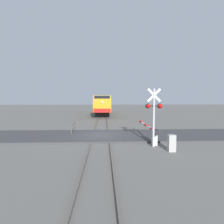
% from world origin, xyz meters
% --- Properties ---
extents(ground_plane, '(160.00, 160.00, 0.00)m').
position_xyz_m(ground_plane, '(0.00, 0.00, 0.00)').
color(ground_plane, '#605E59').
extents(rail_track_left, '(0.08, 80.00, 0.15)m').
position_xyz_m(rail_track_left, '(-0.72, 0.00, 0.07)').
color(rail_track_left, '#59544C').
rests_on(rail_track_left, ground_plane).
extents(rail_track_right, '(0.08, 80.00, 0.15)m').
position_xyz_m(rail_track_right, '(0.72, 0.00, 0.07)').
color(rail_track_right, '#59544C').
rests_on(rail_track_right, ground_plane).
extents(road_surface, '(36.00, 5.46, 0.15)m').
position_xyz_m(road_surface, '(0.00, 0.00, 0.08)').
color(road_surface, '#38383A').
rests_on(road_surface, ground_plane).
extents(locomotive, '(2.96, 16.85, 3.84)m').
position_xyz_m(locomotive, '(0.00, 22.07, 2.01)').
color(locomotive, black).
rests_on(locomotive, ground_plane).
extents(crossing_signal, '(1.18, 0.33, 4.11)m').
position_xyz_m(crossing_signal, '(3.76, -3.80, 2.56)').
color(crossing_signal, '#ADADB2').
rests_on(crossing_signal, ground_plane).
extents(crossing_gate, '(0.36, 6.34, 1.24)m').
position_xyz_m(crossing_gate, '(3.97, -2.39, 0.78)').
color(crossing_gate, silver).
rests_on(crossing_gate, ground_plane).
extents(utility_cabinet, '(0.45, 0.38, 1.09)m').
position_xyz_m(utility_cabinet, '(4.63, -4.96, 0.54)').
color(utility_cabinet, '#999993').
rests_on(utility_cabinet, ground_plane).
extents(guard_railing, '(0.08, 2.16, 0.95)m').
position_xyz_m(guard_railing, '(-2.64, 1.39, 0.61)').
color(guard_railing, '#4C4742').
rests_on(guard_railing, ground_plane).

